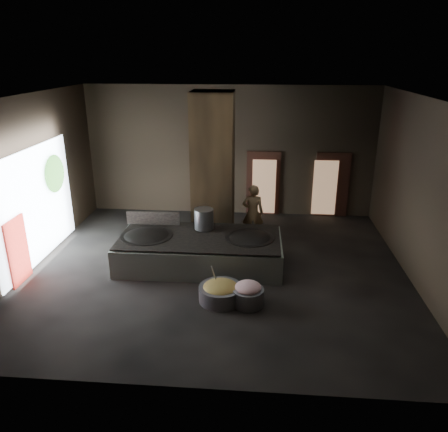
# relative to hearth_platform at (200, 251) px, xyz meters

# --- Properties ---
(floor) EXTENTS (10.00, 9.00, 0.10)m
(floor) POSITION_rel_hearth_platform_xyz_m (0.50, -0.24, -0.43)
(floor) COLOR black
(floor) RESTS_ON ground
(ceiling) EXTENTS (10.00, 9.00, 0.10)m
(ceiling) POSITION_rel_hearth_platform_xyz_m (0.50, -0.24, 4.17)
(ceiling) COLOR black
(ceiling) RESTS_ON back_wall
(back_wall) EXTENTS (10.00, 0.10, 4.50)m
(back_wall) POSITION_rel_hearth_platform_xyz_m (0.50, 4.31, 1.87)
(back_wall) COLOR black
(back_wall) RESTS_ON ground
(front_wall) EXTENTS (10.00, 0.10, 4.50)m
(front_wall) POSITION_rel_hearth_platform_xyz_m (0.50, -4.79, 1.87)
(front_wall) COLOR black
(front_wall) RESTS_ON ground
(left_wall) EXTENTS (0.10, 9.00, 4.50)m
(left_wall) POSITION_rel_hearth_platform_xyz_m (-4.55, -0.24, 1.87)
(left_wall) COLOR black
(left_wall) RESTS_ON ground
(right_wall) EXTENTS (0.10, 9.00, 4.50)m
(right_wall) POSITION_rel_hearth_platform_xyz_m (5.55, -0.24, 1.87)
(right_wall) COLOR black
(right_wall) RESTS_ON ground
(pillar) EXTENTS (1.20, 1.20, 4.50)m
(pillar) POSITION_rel_hearth_platform_xyz_m (0.20, 1.66, 1.87)
(pillar) COLOR black
(pillar) RESTS_ON ground
(hearth_platform) EXTENTS (4.42, 2.16, 0.76)m
(hearth_platform) POSITION_rel_hearth_platform_xyz_m (0.00, 0.00, 0.00)
(hearth_platform) COLOR #ADBDAA
(hearth_platform) RESTS_ON ground
(platform_cap) EXTENTS (4.30, 2.07, 0.03)m
(platform_cap) POSITION_rel_hearth_platform_xyz_m (0.00, 0.00, 0.43)
(platform_cap) COLOR black
(platform_cap) RESTS_ON hearth_platform
(wok_left) EXTENTS (1.39, 1.39, 0.38)m
(wok_left) POSITION_rel_hearth_platform_xyz_m (-1.45, -0.05, 0.37)
(wok_left) COLOR black
(wok_left) RESTS_ON hearth_platform
(wok_left_rim) EXTENTS (1.41, 1.41, 0.05)m
(wok_left_rim) POSITION_rel_hearth_platform_xyz_m (-1.45, -0.05, 0.44)
(wok_left_rim) COLOR black
(wok_left_rim) RESTS_ON hearth_platform
(wok_right) EXTENTS (1.29, 1.29, 0.36)m
(wok_right) POSITION_rel_hearth_platform_xyz_m (1.35, 0.05, 0.37)
(wok_right) COLOR black
(wok_right) RESTS_ON hearth_platform
(wok_right_rim) EXTENTS (1.32, 1.32, 0.05)m
(wok_right_rim) POSITION_rel_hearth_platform_xyz_m (1.35, 0.05, 0.44)
(wok_right_rim) COLOR black
(wok_right_rim) RESTS_ON hearth_platform
(stock_pot) EXTENTS (0.54, 0.54, 0.57)m
(stock_pot) POSITION_rel_hearth_platform_xyz_m (0.05, 0.55, 0.75)
(stock_pot) COLOR #929699
(stock_pot) RESTS_ON hearth_platform
(splash_guard) EXTENTS (1.53, 0.08, 0.38)m
(splash_guard) POSITION_rel_hearth_platform_xyz_m (-1.45, 0.75, 0.65)
(splash_guard) COLOR black
(splash_guard) RESTS_ON hearth_platform
(cook) EXTENTS (0.67, 0.46, 1.78)m
(cook) POSITION_rel_hearth_platform_xyz_m (1.39, 1.81, 0.51)
(cook) COLOR olive
(cook) RESTS_ON ground
(veg_basin) EXTENTS (1.13, 1.13, 0.38)m
(veg_basin) POSITION_rel_hearth_platform_xyz_m (0.73, -1.84, -0.19)
(veg_basin) COLOR slate
(veg_basin) RESTS_ON ground
(veg_fill) EXTENTS (0.84, 0.84, 0.26)m
(veg_fill) POSITION_rel_hearth_platform_xyz_m (0.73, -1.84, -0.03)
(veg_fill) COLOR olive
(veg_fill) RESTS_ON veg_basin
(ladle) EXTENTS (0.16, 0.39, 0.73)m
(ladle) POSITION_rel_hearth_platform_xyz_m (0.58, -1.69, 0.17)
(ladle) COLOR #929699
(ladle) RESTS_ON veg_basin
(meat_basin) EXTENTS (0.89, 0.89, 0.40)m
(meat_basin) POSITION_rel_hearth_platform_xyz_m (1.38, -1.95, -0.18)
(meat_basin) COLOR slate
(meat_basin) RESTS_ON ground
(meat_fill) EXTENTS (0.61, 0.61, 0.23)m
(meat_fill) POSITION_rel_hearth_platform_xyz_m (1.38, -1.95, 0.07)
(meat_fill) COLOR #D17D89
(meat_fill) RESTS_ON meat_basin
(doorway_near) EXTENTS (1.18, 0.08, 2.38)m
(doorway_near) POSITION_rel_hearth_platform_xyz_m (1.70, 4.21, 0.72)
(doorway_near) COLOR black
(doorway_near) RESTS_ON ground
(doorway_near_glow) EXTENTS (0.82, 0.04, 1.94)m
(doorway_near_glow) POSITION_rel_hearth_platform_xyz_m (1.73, 4.10, 0.67)
(doorway_near_glow) COLOR #8C6647
(doorway_near_glow) RESTS_ON ground
(doorway_far) EXTENTS (1.18, 0.08, 2.38)m
(doorway_far) POSITION_rel_hearth_platform_xyz_m (4.10, 4.21, 0.72)
(doorway_far) COLOR black
(doorway_far) RESTS_ON ground
(doorway_far_glow) EXTENTS (0.82, 0.04, 1.95)m
(doorway_far_glow) POSITION_rel_hearth_platform_xyz_m (3.85, 4.14, 0.67)
(doorway_far_glow) COLOR #8C6647
(doorway_far_glow) RESTS_ON ground
(left_opening) EXTENTS (0.04, 4.20, 3.10)m
(left_opening) POSITION_rel_hearth_platform_xyz_m (-4.45, -0.04, 1.22)
(left_opening) COLOR white
(left_opening) RESTS_ON ground
(pavilion_sliver) EXTENTS (0.05, 0.90, 1.70)m
(pavilion_sliver) POSITION_rel_hearth_platform_xyz_m (-4.38, -1.34, 0.47)
(pavilion_sliver) COLOR maroon
(pavilion_sliver) RESTS_ON ground
(tree_silhouette) EXTENTS (0.28, 1.10, 1.10)m
(tree_silhouette) POSITION_rel_hearth_platform_xyz_m (-4.35, 1.06, 1.82)
(tree_silhouette) COLOR #194714
(tree_silhouette) RESTS_ON left_opening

